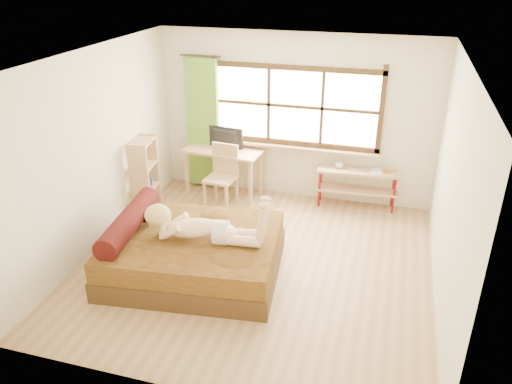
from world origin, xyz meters
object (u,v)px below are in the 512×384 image
(kitten, at_px, (144,216))
(desk, at_px, (223,155))
(pipe_shelf, at_px, (358,180))
(woman, at_px, (202,216))
(bookshelf, at_px, (145,177))
(chair, at_px, (223,172))
(bed, at_px, (190,252))

(kitten, distance_m, desk, 2.26)
(kitten, relative_size, pipe_shelf, 0.25)
(woman, xyz_separation_m, pipe_shelf, (1.68, 2.51, -0.39))
(woman, distance_m, pipe_shelf, 3.04)
(pipe_shelf, bearing_deg, bookshelf, -165.08)
(woman, xyz_separation_m, desk, (-0.56, 2.39, -0.16))
(woman, xyz_separation_m, kitten, (-0.87, 0.15, -0.19))
(desk, bearing_deg, chair, -66.58)
(bed, bearing_deg, chair, 90.46)
(chair, distance_m, pipe_shelf, 2.18)
(bed, xyz_separation_m, desk, (-0.36, 2.34, 0.41))
(bed, xyz_separation_m, kitten, (-0.67, 0.11, 0.37))
(bed, relative_size, kitten, 7.24)
(bed, height_order, pipe_shelf, bed)
(woman, distance_m, desk, 2.46)
(woman, xyz_separation_m, bookshelf, (-1.50, 1.39, -0.24))
(bed, bearing_deg, woman, -18.80)
(pipe_shelf, bearing_deg, bed, -131.79)
(bed, distance_m, kitten, 0.77)
(woman, bearing_deg, chair, 95.88)
(bookshelf, bearing_deg, desk, 37.58)
(woman, relative_size, chair, 1.49)
(woman, distance_m, bookshelf, 2.06)
(kitten, bearing_deg, pipe_shelf, 36.19)
(bed, height_order, woman, woman)
(kitten, relative_size, chair, 0.32)
(woman, height_order, desk, woman)
(bed, bearing_deg, pipe_shelf, 46.06)
(bookshelf, bearing_deg, chair, 22.22)
(bed, height_order, chair, chair)
(desk, xyz_separation_m, bookshelf, (-0.94, -1.00, -0.08))
(chair, relative_size, bookshelf, 0.83)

